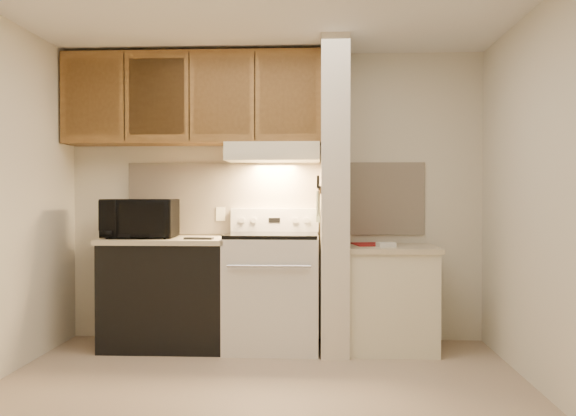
{
  "coord_description": "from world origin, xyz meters",
  "views": [
    {
      "loc": [
        0.37,
        -3.84,
        1.26
      ],
      "look_at": [
        0.15,
        0.75,
        1.17
      ],
      "focal_mm": 38.0,
      "sensor_mm": 36.0,
      "label": 1
    }
  ],
  "objects": [
    {
      "name": "range_knob_left_outer",
      "position": [
        -0.28,
        1.4,
        1.05
      ],
      "size": [
        0.05,
        0.02,
        0.05
      ],
      "primitive_type": "cylinder",
      "rotation": [
        1.57,
        0.0,
        0.0
      ],
      "color": "silver",
      "rests_on": "range_backguard"
    },
    {
      "name": "oven_window",
      "position": [
        0.0,
        0.84,
        0.5
      ],
      "size": [
        0.5,
        0.01,
        0.3
      ],
      "primitive_type": "cube",
      "color": "black",
      "rests_on": "range_body"
    },
    {
      "name": "microwave",
      "position": [
        -1.1,
        1.15,
        1.07
      ],
      "size": [
        0.6,
        0.42,
        0.32
      ],
      "primitive_type": "imported",
      "rotation": [
        0.0,
        0.0,
        0.04
      ],
      "color": "black",
      "rests_on": "left_countertop"
    },
    {
      "name": "backsplash",
      "position": [
        0.0,
        1.49,
        1.24
      ],
      "size": [
        2.6,
        0.02,
        0.63
      ],
      "primitive_type": "cube",
      "color": "#FFEBD0",
      "rests_on": "wall_back"
    },
    {
      "name": "oven_handle",
      "position": [
        0.0,
        0.8,
        0.72
      ],
      "size": [
        0.65,
        0.02,
        0.02
      ],
      "primitive_type": "cylinder",
      "rotation": [
        0.0,
        1.57,
        0.0
      ],
      "color": "silver",
      "rests_on": "range_body"
    },
    {
      "name": "cab_door_b",
      "position": [
        -0.96,
        1.17,
        2.08
      ],
      "size": [
        0.46,
        0.01,
        0.63
      ],
      "primitive_type": "cube",
      "color": "brown",
      "rests_on": "upper_cabinets"
    },
    {
      "name": "cab_gap_a",
      "position": [
        -1.23,
        1.16,
        2.08
      ],
      "size": [
        0.01,
        0.01,
        0.73
      ],
      "primitive_type": "cube",
      "color": "black",
      "rests_on": "upper_cabinets"
    },
    {
      "name": "knife_blade_e",
      "position": [
        0.38,
        1.25,
        1.21
      ],
      "size": [
        0.01,
        0.04,
        0.18
      ],
      "primitive_type": "cube",
      "color": "silver",
      "rests_on": "knife_strip"
    },
    {
      "name": "red_folder",
      "position": [
        0.8,
        1.25,
        0.86
      ],
      "size": [
        0.29,
        0.35,
        0.01
      ],
      "primitive_type": "cube",
      "rotation": [
        0.0,
        0.0,
        0.18
      ],
      "color": "maroon",
      "rests_on": "right_countertop"
    },
    {
      "name": "cab_door_a",
      "position": [
        -1.51,
        1.17,
        2.08
      ],
      "size": [
        0.46,
        0.01,
        0.63
      ],
      "primitive_type": "cube",
      "color": "brown",
      "rests_on": "upper_cabinets"
    },
    {
      "name": "knife_blade_b",
      "position": [
        0.38,
        1.01,
        1.21
      ],
      "size": [
        0.01,
        0.04,
        0.18
      ],
      "primitive_type": "cube",
      "color": "silver",
      "rests_on": "knife_strip"
    },
    {
      "name": "wall_back",
      "position": [
        0.0,
        1.5,
        1.25
      ],
      "size": [
        3.6,
        2.5,
        0.02
      ],
      "primitive_type": "cube",
      "rotation": [
        1.57,
        0.0,
        0.0
      ],
      "color": "beige",
      "rests_on": "floor"
    },
    {
      "name": "range_knob_right_inner",
      "position": [
        0.18,
        1.4,
        1.05
      ],
      "size": [
        0.05,
        0.02,
        0.05
      ],
      "primitive_type": "cylinder",
      "rotation": [
        1.57,
        0.0,
        0.0
      ],
      "color": "silver",
      "rests_on": "range_backguard"
    },
    {
      "name": "white_box",
      "position": [
        0.92,
        1.05,
        0.87
      ],
      "size": [
        0.16,
        0.13,
        0.04
      ],
      "primitive_type": "cube",
      "rotation": [
        0.0,
        0.0,
        0.28
      ],
      "color": "white",
      "rests_on": "right_countertop"
    },
    {
      "name": "upper_cabinets",
      "position": [
        -0.69,
        1.32,
        2.08
      ],
      "size": [
        2.18,
        0.33,
        0.77
      ],
      "primitive_type": "cube",
      "color": "brown",
      "rests_on": "wall_back"
    },
    {
      "name": "left_countertop",
      "position": [
        -0.88,
        1.17,
        0.89
      ],
      "size": [
        1.04,
        0.67,
        0.04
      ],
      "primitive_type": "cube",
      "color": "beige",
      "rests_on": "dishwasher_front"
    },
    {
      "name": "range_knob_right_outer",
      "position": [
        0.28,
        1.4,
        1.05
      ],
      "size": [
        0.05,
        0.02,
        0.05
      ],
      "primitive_type": "cylinder",
      "rotation": [
        1.57,
        0.0,
        0.0
      ],
      "color": "silver",
      "rests_on": "range_backguard"
    },
    {
      "name": "teal_jar",
      "position": [
        -1.23,
        1.39,
        0.97
      ],
      "size": [
        0.13,
        0.13,
        0.11
      ],
      "primitive_type": "cylinder",
      "rotation": [
        0.0,
        0.0,
        0.3
      ],
      "color": "#2E675A",
      "rests_on": "left_countertop"
    },
    {
      "name": "right_cab_base",
      "position": [
        0.97,
        1.15,
        0.4
      ],
      "size": [
        0.7,
        0.6,
        0.81
      ],
      "primitive_type": "cube",
      "color": "beige",
      "rests_on": "floor"
    },
    {
      "name": "cooktop",
      "position": [
        0.0,
        1.16,
        0.94
      ],
      "size": [
        0.74,
        0.64,
        0.03
      ],
      "primitive_type": "cube",
      "color": "black",
      "rests_on": "range_body"
    },
    {
      "name": "spoon_rest",
      "position": [
        -0.58,
        1.0,
        0.92
      ],
      "size": [
        0.24,
        0.1,
        0.02
      ],
      "primitive_type": "cube",
      "rotation": [
        0.0,
        0.0,
        -0.11
      ],
      "color": "black",
      "rests_on": "left_countertop"
    },
    {
      "name": "knife_handle_d",
      "position": [
        0.38,
        1.18,
        1.37
      ],
      "size": [
        0.02,
        0.02,
        0.1
      ],
      "primitive_type": "cylinder",
      "color": "black",
      "rests_on": "knife_strip"
    },
    {
      "name": "hood_lip",
      "position": [
        0.0,
        1.07,
        1.58
      ],
      "size": [
        0.78,
        0.04,
        0.06
      ],
      "primitive_type": "cube",
      "color": "beige",
      "rests_on": "range_hood"
    },
    {
      "name": "knife_handle_c",
      "position": [
        0.38,
        1.1,
        1.37
      ],
      "size": [
        0.02,
        0.02,
        0.1
      ],
      "primitive_type": "cylinder",
      "color": "black",
      "rests_on": "knife_strip"
    },
    {
      "name": "range_backguard",
      "position": [
        0.0,
        1.44,
        1.05
      ],
      "size": [
        0.76,
        0.08,
        0.2
      ],
      "primitive_type": "cube",
      "color": "silver",
      "rests_on": "range_body"
    },
    {
      "name": "knife_strip",
      "position": [
        0.39,
        1.1,
        1.32
      ],
      "size": [
        0.02,
        0.42,
        0.04
      ],
      "primitive_type": "cube",
      "color": "black",
      "rests_on": "partition_pillar"
    },
    {
      "name": "range_hood",
      "position": [
        0.0,
        1.28,
        1.62
      ],
      "size": [
        0.78,
        0.44,
        0.15
      ],
      "primitive_type": "cube",
      "color": "beige",
      "rests_on": "upper_cabinets"
    },
    {
      "name": "right_countertop",
      "position": [
        0.97,
        1.15,
        0.83
      ],
      "size": [
        0.74,
        0.64,
        0.04
      ],
      "primitive_type": "cube",
      "color": "beige",
      "rests_on": "right_cab_base"
    },
    {
      "name": "knife_blade_a",
      "position": [
        0.38,
        0.93,
        1.22
      ],
      "size": [
        0.01,
        0.03,
        0.16
      ],
      "primitive_type": "cube",
      "color": "silver",
      "rests_on": "knife_strip"
    },
    {
      "name": "cab_gap_c",
      "position": [
        -0.14,
        1.16,
        2.08
      ],
      "size": [
        0.01,
        0.01,
        0.73
      ],
      "primitive_type": "cube",
      "color": "black",
      "rests_on": "upper_cabinets"
    },
    {
      "name": "range_body",
      "position": [
        0.0,
        1.16,
        0.46
      ],
      "size": [
        0.76,
        0.65,
        0.92
      ],
      "primitive_type": "cube",
      "color": "silver",
      "rests_on": "floor"
    },
    {
      "name": "partition_pillar",
      "position": [
        0.51,
        1.15,
        1.25
      ],
      "size": [
        0.22,
        0.7,
        2.5
      ],
      "primitive_type": "cube",
      "color": "beige",
      "rests_on": "floor"
    },
    {
      "name": "pillar_trim",
      "position": [
        0.39,
        1.15,
        1.3
      ],
      "size": [
        0.01,
        0.7,
        0.04
      ],
      "primitive_type": "cube",
      "color": "brown",
      "rests_on": "partition_pillar"
    },
    {
      "name": "cab_door_c",
      "position": [
        -0.42,
        1.17,
        2.08
      ],
      "size": [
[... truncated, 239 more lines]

